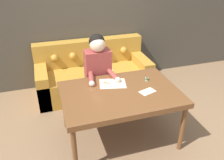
{
  "coord_description": "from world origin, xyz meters",
  "views": [
    {
      "loc": [
        -0.91,
        -2.44,
        2.32
      ],
      "look_at": [
        -0.1,
        0.16,
        0.85
      ],
      "focal_mm": 38.0,
      "sensor_mm": 36.0,
      "label": 1
    }
  ],
  "objects_px": {
    "thread_spool": "(147,79)",
    "scissors": "(108,83)",
    "person": "(98,75)",
    "dining_table": "(120,96)",
    "couch": "(93,75)"
  },
  "relations": [
    {
      "from": "person",
      "to": "couch",
      "type": "bearing_deg",
      "value": 83.77
    },
    {
      "from": "person",
      "to": "scissors",
      "type": "relative_size",
      "value": 6.42
    },
    {
      "from": "dining_table",
      "to": "couch",
      "type": "distance_m",
      "value": 1.45
    },
    {
      "from": "dining_table",
      "to": "person",
      "type": "bearing_deg",
      "value": 101.08
    },
    {
      "from": "dining_table",
      "to": "scissors",
      "type": "height_order",
      "value": "scissors"
    },
    {
      "from": "scissors",
      "to": "person",
      "type": "bearing_deg",
      "value": 95.36
    },
    {
      "from": "person",
      "to": "scissors",
      "type": "bearing_deg",
      "value": -84.64
    },
    {
      "from": "scissors",
      "to": "thread_spool",
      "type": "bearing_deg",
      "value": -7.88
    },
    {
      "from": "couch",
      "to": "scissors",
      "type": "xyz_separation_m",
      "value": [
        -0.04,
        -1.15,
        0.44
      ]
    },
    {
      "from": "person",
      "to": "thread_spool",
      "type": "bearing_deg",
      "value": -39.66
    },
    {
      "from": "couch",
      "to": "thread_spool",
      "type": "distance_m",
      "value": 1.4
    },
    {
      "from": "couch",
      "to": "scissors",
      "type": "height_order",
      "value": "couch"
    },
    {
      "from": "couch",
      "to": "dining_table",
      "type": "bearing_deg",
      "value": -88.13
    },
    {
      "from": "thread_spool",
      "to": "scissors",
      "type": "bearing_deg",
      "value": 172.12
    },
    {
      "from": "dining_table",
      "to": "couch",
      "type": "xyz_separation_m",
      "value": [
        -0.05,
        1.4,
        -0.37
      ]
    }
  ]
}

